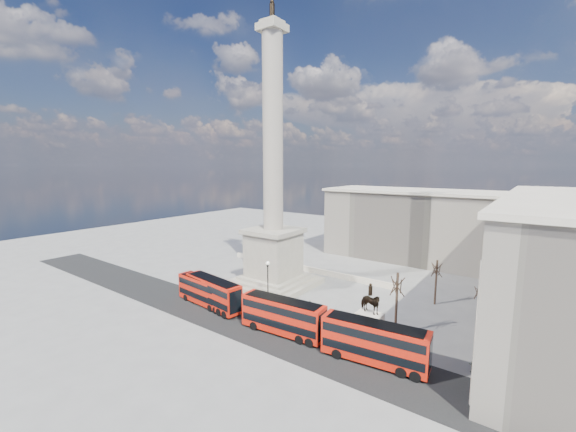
# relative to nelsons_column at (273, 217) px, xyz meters

# --- Properties ---
(ground) EXTENTS (180.00, 180.00, 0.00)m
(ground) POSITION_rel_nelsons_column_xyz_m (0.00, -5.00, -12.92)
(ground) COLOR gray
(ground) RESTS_ON ground
(asphalt_road) EXTENTS (120.00, 9.00, 0.01)m
(asphalt_road) POSITION_rel_nelsons_column_xyz_m (5.00, -15.00, -12.91)
(asphalt_road) COLOR black
(asphalt_road) RESTS_ON ground
(nelsons_column) EXTENTS (14.00, 14.00, 49.85)m
(nelsons_column) POSITION_rel_nelsons_column_xyz_m (0.00, 0.00, 0.00)
(nelsons_column) COLOR #A9A18D
(nelsons_column) RESTS_ON ground
(balustrade_wall) EXTENTS (40.00, 0.60, 1.10)m
(balustrade_wall) POSITION_rel_nelsons_column_xyz_m (0.00, 11.00, -12.37)
(balustrade_wall) COLOR beige
(balustrade_wall) RESTS_ON ground
(building_northeast) EXTENTS (51.00, 17.00, 16.60)m
(building_northeast) POSITION_rel_nelsons_column_xyz_m (20.00, 35.00, -4.59)
(building_northeast) COLOR #AFA38F
(building_northeast) RESTS_ON ground
(red_bus_a) EXTENTS (11.87, 4.18, 4.71)m
(red_bus_a) POSITION_rel_nelsons_column_xyz_m (-1.13, -13.85, -10.45)
(red_bus_a) COLOR red
(red_bus_a) RESTS_ON ground
(red_bus_b) EXTENTS (10.97, 3.38, 4.38)m
(red_bus_b) POSITION_rel_nelsons_column_xyz_m (-3.29, -13.82, -10.62)
(red_bus_b) COLOR red
(red_bus_b) RESTS_ON ground
(red_bus_c) EXTENTS (12.00, 3.53, 4.80)m
(red_bus_c) POSITION_rel_nelsons_column_xyz_m (13.01, -14.31, -10.40)
(red_bus_c) COLOR red
(red_bus_c) RESTS_ON ground
(red_bus_d) EXTENTS (12.18, 3.95, 4.85)m
(red_bus_d) POSITION_rel_nelsons_column_xyz_m (25.65, -13.90, -10.37)
(red_bus_d) COLOR red
(red_bus_d) RESTS_ON ground
(victorian_lamp) EXTENTS (0.62, 0.62, 7.20)m
(victorian_lamp) POSITION_rel_nelsons_column_xyz_m (4.94, -7.70, -8.68)
(victorian_lamp) COLOR black
(victorian_lamp) RESTS_ON ground
(equestrian_statue) EXTENTS (3.87, 2.90, 8.09)m
(equestrian_statue) POSITION_rel_nelsons_column_xyz_m (23.49, -10.48, -10.12)
(equestrian_statue) COLOR beige
(equestrian_statue) RESTS_ON ground
(bare_tree_near) EXTENTS (2.01, 2.01, 8.80)m
(bare_tree_near) POSITION_rel_nelsons_column_xyz_m (25.04, -5.28, -5.98)
(bare_tree_near) COLOR #332319
(bare_tree_near) RESTS_ON ground
(bare_tree_mid) EXTENTS (1.61, 1.61, 6.11)m
(bare_tree_mid) POSITION_rel_nelsons_column_xyz_m (33.49, 4.35, -8.10)
(bare_tree_mid) COLOR #332319
(bare_tree_mid) RESTS_ON ground
(bare_tree_far) EXTENTS (1.89, 1.89, 7.71)m
(bare_tree_far) POSITION_rel_nelsons_column_xyz_m (26.76, 8.33, -6.84)
(bare_tree_far) COLOR #332319
(bare_tree_far) RESTS_ON ground
(pedestrian_walking) EXTENTS (0.76, 0.63, 1.77)m
(pedestrian_walking) POSITION_rel_nelsons_column_xyz_m (12.07, -6.26, -12.03)
(pedestrian_walking) COLOR #222722
(pedestrian_walking) RESTS_ON ground
(pedestrian_standing) EXTENTS (0.97, 0.83, 1.74)m
(pedestrian_standing) POSITION_rel_nelsons_column_xyz_m (34.98, -9.20, -12.05)
(pedestrian_standing) COLOR #222722
(pedestrian_standing) RESTS_ON ground
(pedestrian_crossing) EXTENTS (0.88, 0.95, 1.56)m
(pedestrian_crossing) POSITION_rel_nelsons_column_xyz_m (17.17, -7.13, -12.14)
(pedestrian_crossing) COLOR #222722
(pedestrian_crossing) RESTS_ON ground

